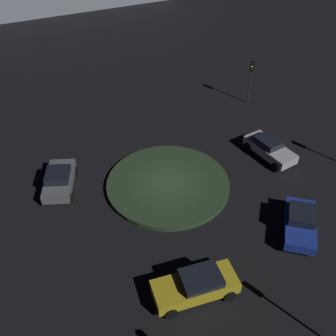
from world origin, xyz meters
TOP-DOWN VIEW (x-y plane):
  - ground_plane at (0.00, 0.00)m, footprint 116.84×116.84m
  - roundabout_island at (0.00, 0.00)m, footprint 8.86×8.86m
  - car_yellow at (-6.17, -6.55)m, footprint 4.80×4.10m
  - car_blue at (1.56, -9.23)m, footprint 4.55×3.32m
  - car_silver at (7.51, -4.26)m, footprint 3.16×4.62m
  - car_grey at (-4.84, 6.00)m, footprint 4.29×4.08m
  - traffic_light_east at (14.03, 1.08)m, footprint 0.37×0.32m

SIDE VIEW (x-z plane):
  - ground_plane at x=0.00m, z-range 0.00..0.00m
  - roundabout_island at x=0.00m, z-range 0.00..0.32m
  - car_grey at x=-4.84m, z-range 0.01..1.52m
  - car_blue at x=1.56m, z-range 0.02..1.52m
  - car_silver at x=7.51m, z-range 0.03..1.59m
  - car_yellow at x=-6.17m, z-range 0.04..1.62m
  - traffic_light_east at x=14.03m, z-range 0.88..5.06m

